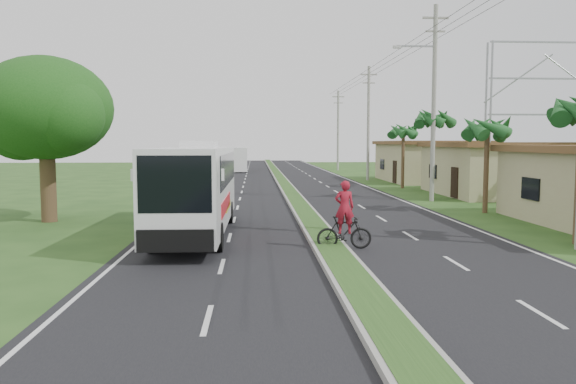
{
  "coord_description": "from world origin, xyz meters",
  "views": [
    {
      "loc": [
        -2.51,
        -16.26,
        3.62
      ],
      "look_at": [
        -1.29,
        4.49,
        1.8
      ],
      "focal_mm": 35.0,
      "sensor_mm": 36.0,
      "label": 1
    }
  ],
  "objects": [
    {
      "name": "palm_verge_c",
      "position": [
        8.8,
        19.0,
        5.12
      ],
      "size": [
        2.4,
        2.4,
        5.85
      ],
      "color": "#473321",
      "rests_on": "ground"
    },
    {
      "name": "ground",
      "position": [
        0.0,
        0.0,
        0.0
      ],
      "size": [
        180.0,
        180.0,
        0.0
      ],
      "primitive_type": "plane",
      "color": "#244419",
      "rests_on": "ground"
    },
    {
      "name": "motorcyclist",
      "position": [
        0.51,
        2.47,
        0.84
      ],
      "size": [
        1.88,
        0.55,
        2.35
      ],
      "rotation": [
        0.0,
        0.0,
        -0.01
      ],
      "color": "black",
      "rests_on": "ground"
    },
    {
      "name": "shop_mid",
      "position": [
        14.0,
        22.0,
        1.86
      ],
      "size": [
        7.6,
        10.6,
        3.67
      ],
      "color": "tan",
      "rests_on": "ground"
    },
    {
      "name": "utility_pole_d",
      "position": [
        8.5,
        58.0,
        5.42
      ],
      "size": [
        1.6,
        0.28,
        10.5
      ],
      "color": "gray",
      "rests_on": "ground"
    },
    {
      "name": "coach_bus_main",
      "position": [
        -4.8,
        5.94,
        2.04
      ],
      "size": [
        2.54,
        11.51,
        3.71
      ],
      "rotation": [
        0.0,
        0.0,
        -0.01
      ],
      "color": "white",
      "rests_on": "ground"
    },
    {
      "name": "coach_bus_far",
      "position": [
        -4.86,
        56.5,
        1.74
      ],
      "size": [
        2.81,
        10.64,
        3.07
      ],
      "rotation": [
        0.0,
        0.0,
        0.05
      ],
      "color": "white",
      "rests_on": "ground"
    },
    {
      "name": "utility_pole_c",
      "position": [
        8.5,
        38.0,
        5.67
      ],
      "size": [
        1.6,
        0.28,
        11.0
      ],
      "color": "gray",
      "rests_on": "ground"
    },
    {
      "name": "shop_far",
      "position": [
        14.0,
        36.0,
        1.93
      ],
      "size": [
        8.6,
        11.6,
        3.82
      ],
      "color": "tan",
      "rests_on": "ground"
    },
    {
      "name": "billboard_lattice",
      "position": [
        22.0,
        30.0,
        6.82
      ],
      "size": [
        10.18,
        1.18,
        12.07
      ],
      "color": "gray",
      "rests_on": "ground"
    },
    {
      "name": "palm_verge_b",
      "position": [
        9.4,
        12.0,
        4.36
      ],
      "size": [
        2.4,
        2.4,
        5.05
      ],
      "color": "#473321",
      "rests_on": "ground"
    },
    {
      "name": "road_asphalt",
      "position": [
        0.0,
        20.0,
        0.01
      ],
      "size": [
        14.0,
        160.0,
        0.02
      ],
      "primitive_type": "cube",
      "color": "black",
      "rests_on": "ground"
    },
    {
      "name": "median_strip",
      "position": [
        0.0,
        20.0,
        0.1
      ],
      "size": [
        1.2,
        160.0,
        0.18
      ],
      "color": "gray",
      "rests_on": "ground"
    },
    {
      "name": "lane_edge_left",
      "position": [
        -6.7,
        20.0,
        0.0
      ],
      "size": [
        0.12,
        160.0,
        0.01
      ],
      "primitive_type": "cube",
      "color": "silver",
      "rests_on": "ground"
    },
    {
      "name": "palm_verge_d",
      "position": [
        9.3,
        28.0,
        4.55
      ],
      "size": [
        2.4,
        2.4,
        5.25
      ],
      "color": "#473321",
      "rests_on": "ground"
    },
    {
      "name": "shade_tree",
      "position": [
        -12.11,
        10.02,
        5.03
      ],
      "size": [
        6.3,
        6.0,
        7.54
      ],
      "color": "#473321",
      "rests_on": "ground"
    },
    {
      "name": "utility_pole_b",
      "position": [
        8.47,
        18.0,
        6.26
      ],
      "size": [
        3.2,
        0.28,
        12.0
      ],
      "color": "gray",
      "rests_on": "ground"
    },
    {
      "name": "lane_edge_right",
      "position": [
        6.7,
        20.0,
        0.0
      ],
      "size": [
        0.12,
        160.0,
        0.01
      ],
      "primitive_type": "cube",
      "color": "silver",
      "rests_on": "ground"
    }
  ]
}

